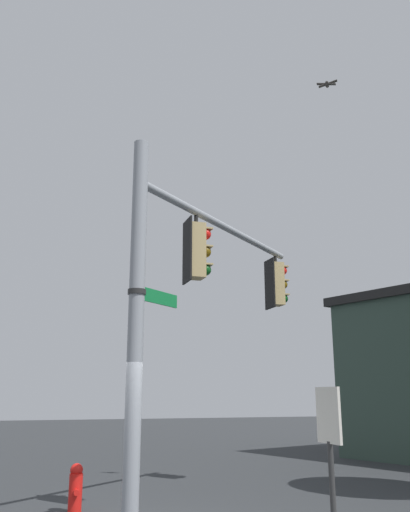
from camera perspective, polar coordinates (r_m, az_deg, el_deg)
signal_pole at (r=8.53m, az=-7.27°, el=-7.17°), size 0.25×0.25×6.14m
mast_arm at (r=11.39m, az=2.16°, el=3.02°), size 3.89×4.47×0.15m
traffic_light_nearest_pole at (r=10.23m, az=-0.85°, el=0.54°), size 0.54×0.49×1.31m
traffic_light_mid_inner at (r=13.41m, az=7.55°, el=-2.93°), size 0.54×0.49×1.31m
street_name_sign at (r=8.85m, az=-5.92°, el=-4.09°), size 0.87×0.99×0.22m
bird_flying at (r=14.19m, az=12.68°, el=17.17°), size 0.35×0.45×0.12m
fire_hydrant at (r=10.79m, az=-13.41°, el=-22.54°), size 0.35×0.24×0.82m
historical_marker at (r=8.08m, az=12.96°, el=-18.39°), size 0.60×0.08×2.13m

